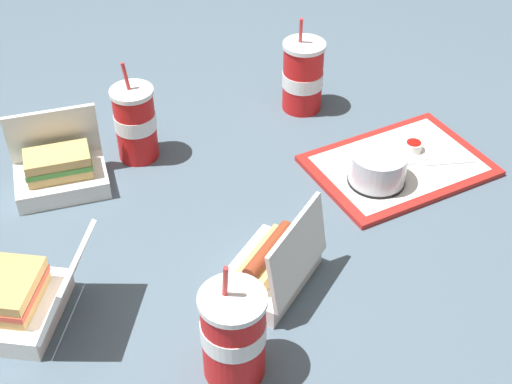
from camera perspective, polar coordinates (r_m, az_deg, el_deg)
name	(u,v)px	position (r m, az deg, el deg)	size (l,w,h in m)	color
ground_plane	(252,230)	(1.39, -0.33, -3.05)	(3.20, 3.20, 0.00)	#4C6070
food_tray	(399,166)	(1.57, 11.34, 2.09)	(0.40, 0.30, 0.01)	red
cake_container	(378,168)	(1.49, 9.71, 1.87)	(0.12, 0.12, 0.07)	black
ketchup_cup	(413,147)	(1.60, 12.47, 3.57)	(0.04, 0.04, 0.02)	white
napkin_stack	(402,151)	(1.60, 11.58, 3.24)	(0.10, 0.10, 0.00)	white
plastic_fork	(450,162)	(1.59, 15.27, 2.30)	(0.11, 0.01, 0.01)	white
clamshell_sandwich_corner	(22,300)	(1.27, -18.22, -8.24)	(0.26, 0.25, 0.17)	white
clamshell_sandwich_back	(60,171)	(1.52, -15.42, 1.67)	(0.19, 0.15, 0.16)	white
clamshell_hotdog_front	(272,267)	(1.26, 1.27, -6.02)	(0.23, 0.22, 0.16)	white
soda_cup_right	(135,123)	(1.56, -9.63, 5.47)	(0.09, 0.09, 0.23)	red
soda_cup_front	(303,76)	(1.71, 3.76, 9.21)	(0.10, 0.10, 0.23)	red
soda_cup_back	(233,334)	(1.11, -1.82, -11.27)	(0.10, 0.10, 0.23)	red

